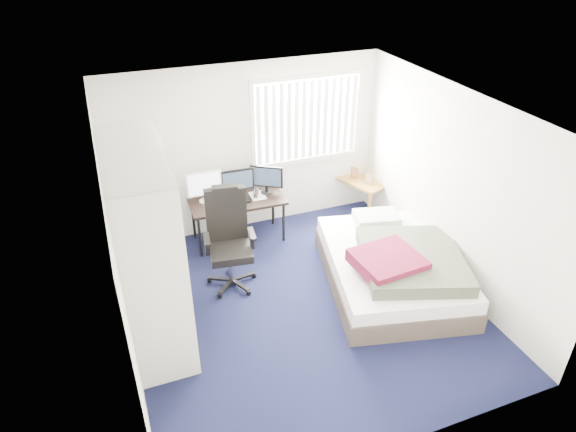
# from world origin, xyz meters

# --- Properties ---
(ground) EXTENTS (4.20, 4.20, 0.00)m
(ground) POSITION_xyz_m (0.00, 0.00, 0.00)
(ground) COLOR black
(ground) RESTS_ON ground
(room_shell) EXTENTS (4.20, 4.20, 4.20)m
(room_shell) POSITION_xyz_m (0.00, 0.00, 1.51)
(room_shell) COLOR silver
(room_shell) RESTS_ON ground
(window_assembly) EXTENTS (1.72, 0.09, 1.32)m
(window_assembly) POSITION_xyz_m (0.90, 2.04, 1.60)
(window_assembly) COLOR white
(window_assembly) RESTS_ON ground
(closet) EXTENTS (0.64, 1.84, 2.22)m
(closet) POSITION_xyz_m (-1.67, 0.27, 1.35)
(closet) COLOR beige
(closet) RESTS_ON ground
(desk) EXTENTS (1.39, 0.67, 1.12)m
(desk) POSITION_xyz_m (-0.29, 1.76, 0.71)
(desk) COLOR black
(desk) RESTS_ON ground
(office_chair) EXTENTS (0.70, 0.70, 1.32)m
(office_chair) POSITION_xyz_m (-0.66, 0.81, 0.51)
(office_chair) COLOR black
(office_chair) RESTS_ON ground
(footstool) EXTENTS (0.39, 0.36, 0.26)m
(footstool) POSITION_xyz_m (-0.54, 1.41, 0.20)
(footstool) COLOR white
(footstool) RESTS_ON ground
(nightstand) EXTENTS (0.66, 0.89, 0.73)m
(nightstand) POSITION_xyz_m (1.75, 1.85, 0.48)
(nightstand) COLOR brown
(nightstand) RESTS_ON ground
(bed) EXTENTS (2.04, 2.43, 0.70)m
(bed) POSITION_xyz_m (1.25, -0.04, 0.29)
(bed) COLOR #423730
(bed) RESTS_ON ground
(pine_box) EXTENTS (0.50, 0.43, 0.32)m
(pine_box) POSITION_xyz_m (-1.65, -0.37, 0.16)
(pine_box) COLOR tan
(pine_box) RESTS_ON ground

